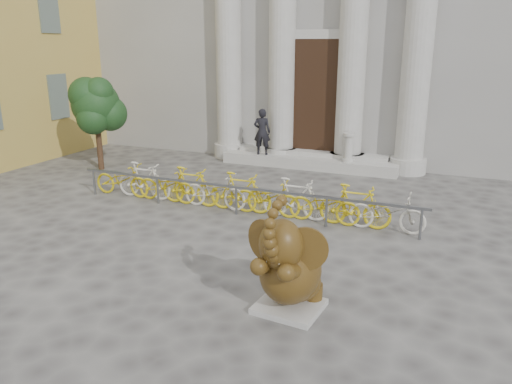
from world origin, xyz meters
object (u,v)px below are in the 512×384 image
at_px(tree, 96,106).
at_px(pedestrian, 262,132).
at_px(elephant_statue, 289,269).
at_px(bike_rack, 240,192).

distance_m(tree, pedestrian, 5.52).
height_order(elephant_statue, tree, tree).
bearing_deg(pedestrian, tree, 16.43).
relative_size(tree, pedestrian, 1.92).
height_order(elephant_statue, bike_rack, elephant_statue).
bearing_deg(tree, pedestrian, 29.93).
xyz_separation_m(bike_rack, tree, (-6.09, 2.18, 1.62)).
height_order(tree, pedestrian, tree).
bearing_deg(tree, bike_rack, -19.68).
bearing_deg(bike_rack, elephant_statue, -56.91).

